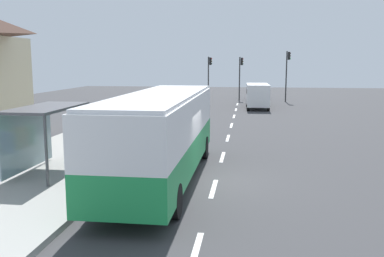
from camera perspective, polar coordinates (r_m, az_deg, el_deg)
The scene contains 22 objects.
ground_plane at distance 29.54m, azimuth 4.81°, elevation 0.37°, with size 56.00×92.00×0.04m, color #38383A.
sidewalk_platform at distance 19.34m, azimuth -16.42°, elevation -4.15°, with size 6.20×30.00×0.18m, color #999993.
lane_stripe_seg_0 at distance 10.21m, azimuth 0.48°, elevation -16.14°, with size 0.16×2.20×0.01m, color silver.
lane_stripe_seg_1 at distance 14.87m, azimuth 2.89°, elevation -8.02°, with size 0.16×2.20×0.01m, color silver.
lane_stripe_seg_2 at distance 19.70m, azimuth 4.09°, elevation -3.82°, with size 0.16×2.20×0.01m, color silver.
lane_stripe_seg_3 at distance 24.59m, azimuth 4.81°, elevation -1.28°, with size 0.16×2.20×0.01m, color silver.
lane_stripe_seg_4 at distance 29.53m, azimuth 5.29°, elevation 0.41°, with size 0.16×2.20×0.01m, color silver.
lane_stripe_seg_5 at distance 34.48m, azimuth 5.63°, elevation 1.62°, with size 0.16×2.20×0.01m, color silver.
lane_stripe_seg_6 at distance 39.44m, azimuth 5.89°, elevation 2.53°, with size 0.16×2.20×0.01m, color silver.
lane_stripe_seg_7 at distance 44.41m, azimuth 6.09°, elevation 3.23°, with size 0.16×2.20×0.01m, color silver.
bus at distance 15.49m, azimuth -4.07°, elevation -0.38°, with size 2.57×11.02×3.21m.
white_van at distance 40.51m, azimuth 8.74°, elevation 4.54°, with size 2.14×5.25×2.30m.
sedan_near at distance 51.19m, azimuth 8.62°, elevation 4.80°, with size 2.01×4.48×1.52m.
sedan_far at distance 43.85m, azimuth 8.77°, elevation 4.13°, with size 1.84×4.40×1.52m.
recycling_bin_blue at distance 19.22m, azimuth -9.48°, elevation -2.26°, with size 0.52×0.52×0.95m, color blue.
recycling_bin_yellow at distance 19.88m, azimuth -8.89°, elevation -1.88°, with size 0.52×0.52×0.95m, color yellow.
recycling_bin_orange at distance 20.54m, azimuth -8.34°, elevation -1.52°, with size 0.52×0.52×0.95m, color orange.
recycling_bin_green at distance 21.20m, azimuth -7.82°, elevation -1.19°, with size 0.52×0.52×0.95m, color green.
traffic_light_near_side at distance 47.94m, azimuth 12.61°, elevation 7.81°, with size 0.49×0.28×5.49m.
traffic_light_far_side at distance 48.78m, azimuth 2.32°, elevation 7.62°, with size 0.49×0.28×4.92m.
traffic_light_median at distance 49.38m, azimuth 6.49°, elevation 7.57°, with size 0.49×0.28×4.90m.
bus_shelter at distance 17.08m, azimuth -19.67°, elevation 0.86°, with size 1.80×4.00×2.50m.
Camera 1 is at (1.39, -15.19, 4.32)m, focal length 39.95 mm.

